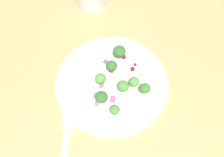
# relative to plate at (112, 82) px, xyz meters

# --- Properties ---
(ground_plane) EXTENTS (1.80, 1.80, 0.02)m
(ground_plane) POSITION_rel_plate_xyz_m (0.02, -0.01, -0.02)
(ground_plane) COLOR tan
(plate) EXTENTS (0.24, 0.24, 0.02)m
(plate) POSITION_rel_plate_xyz_m (0.00, 0.00, 0.00)
(plate) COLOR white
(plate) RESTS_ON ground_plane
(dressing_pool) EXTENTS (0.14, 0.14, 0.00)m
(dressing_pool) POSITION_rel_plate_xyz_m (0.00, 0.00, 0.00)
(dressing_pool) COLOR white
(dressing_pool) RESTS_ON plate
(broccoli_floret_0) EXTENTS (0.03, 0.03, 0.03)m
(broccoli_floret_0) POSITION_rel_plate_xyz_m (-0.05, 0.01, 0.02)
(broccoli_floret_0) COLOR #ADD18E
(broccoli_floret_0) RESTS_ON plate
(broccoli_floret_1) EXTENTS (0.02, 0.02, 0.03)m
(broccoli_floret_1) POSITION_rel_plate_xyz_m (0.03, 0.01, 0.02)
(broccoli_floret_1) COLOR #8EB77A
(broccoli_floret_1) RESTS_ON plate
(broccoli_floret_2) EXTENTS (0.03, 0.03, 0.03)m
(broccoli_floret_2) POSITION_rel_plate_xyz_m (0.06, -0.00, 0.03)
(broccoli_floret_2) COLOR #ADD18E
(broccoli_floret_2) RESTS_ON plate
(broccoli_floret_3) EXTENTS (0.02, 0.02, 0.02)m
(broccoli_floret_3) POSITION_rel_plate_xyz_m (-0.07, -0.02, 0.02)
(broccoli_floret_3) COLOR #8EB77A
(broccoli_floret_3) RESTS_ON plate
(broccoli_floret_4) EXTENTS (0.02, 0.02, 0.02)m
(broccoli_floret_4) POSITION_rel_plate_xyz_m (-0.00, -0.05, 0.02)
(broccoli_floret_4) COLOR #ADD18E
(broccoli_floret_4) RESTS_ON plate
(broccoli_floret_5) EXTENTS (0.02, 0.02, 0.02)m
(broccoli_floret_5) POSITION_rel_plate_xyz_m (-0.01, -0.07, 0.02)
(broccoli_floret_5) COLOR #9EC684
(broccoli_floret_5) RESTS_ON plate
(broccoli_floret_6) EXTENTS (0.03, 0.03, 0.03)m
(broccoli_floret_6) POSITION_rel_plate_xyz_m (-0.01, -0.03, 0.02)
(broccoli_floret_6) COLOR #ADD18E
(broccoli_floret_6) RESTS_ON plate
(broccoli_floret_7) EXTENTS (0.02, 0.02, 0.02)m
(broccoli_floret_7) POSITION_rel_plate_xyz_m (-0.01, 0.02, 0.02)
(broccoli_floret_7) COLOR #8EB77A
(broccoli_floret_7) RESTS_ON plate
(cranberry_0) EXTENTS (0.01, 0.01, 0.01)m
(cranberry_0) POSITION_rel_plate_xyz_m (0.04, -0.04, 0.01)
(cranberry_0) COLOR maroon
(cranberry_0) RESTS_ON plate
(cranberry_1) EXTENTS (0.01, 0.01, 0.01)m
(cranberry_1) POSITION_rel_plate_xyz_m (0.05, -0.04, 0.01)
(cranberry_1) COLOR maroon
(cranberry_1) RESTS_ON plate
(cranberry_2) EXTENTS (0.01, 0.01, 0.01)m
(cranberry_2) POSITION_rel_plate_xyz_m (-0.01, -0.02, 0.01)
(cranberry_2) COLOR #4C0A14
(cranberry_2) RESTS_ON plate
(cranberry_3) EXTENTS (0.01, 0.01, 0.01)m
(cranberry_3) POSITION_rel_plate_xyz_m (0.06, -0.02, 0.01)
(cranberry_3) COLOR maroon
(cranberry_3) RESTS_ON plate
(onion_bit_0) EXTENTS (0.01, 0.01, 0.00)m
(onion_bit_0) POSITION_rel_plate_xyz_m (-0.06, 0.02, 0.01)
(onion_bit_0) COLOR #A35B93
(onion_bit_0) RESTS_ON plate
(onion_bit_1) EXTENTS (0.01, 0.02, 0.00)m
(onion_bit_1) POSITION_rel_plate_xyz_m (0.04, 0.02, 0.01)
(onion_bit_1) COLOR #843D75
(onion_bit_1) RESTS_ON plate
(onion_bit_2) EXTENTS (0.01, 0.01, 0.01)m
(onion_bit_2) POSITION_rel_plate_xyz_m (-0.04, -0.01, 0.01)
(onion_bit_2) COLOR #934C84
(onion_bit_2) RESTS_ON plate
(onion_bit_3) EXTENTS (0.01, 0.01, 0.00)m
(onion_bit_3) POSITION_rel_plate_xyz_m (0.02, 0.01, 0.01)
(onion_bit_3) COLOR #843D75
(onion_bit_3) RESTS_ON plate
(onion_bit_4) EXTENTS (0.01, 0.01, 0.00)m
(onion_bit_4) POSITION_rel_plate_xyz_m (-0.04, 0.03, 0.01)
(onion_bit_4) COLOR #A35B93
(onion_bit_4) RESTS_ON plate
(onion_bit_5) EXTENTS (0.01, 0.01, 0.01)m
(onion_bit_5) POSITION_rel_plate_xyz_m (-0.01, 0.02, 0.01)
(onion_bit_5) COLOR #A35B93
(onion_bit_5) RESTS_ON plate
(fork) EXTENTS (0.19, 0.04, 0.01)m
(fork) POSITION_rel_plate_xyz_m (-0.16, 0.06, -0.01)
(fork) COLOR silver
(fork) RESTS_ON ground_plane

